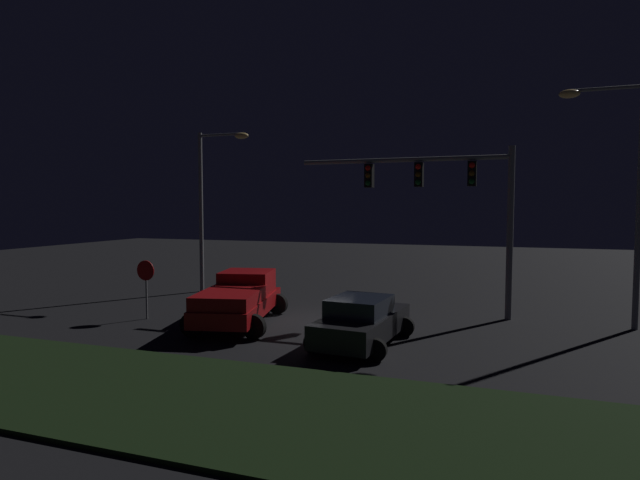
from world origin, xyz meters
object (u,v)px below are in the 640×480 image
at_px(car_sedan, 362,321).
at_px(street_lamp_right, 623,176).
at_px(pickup_truck, 240,296).
at_px(traffic_signal_gantry, 444,190).
at_px(street_lamp_left, 211,191).
at_px(stop_sign, 146,278).

xyz_separation_m(car_sedan, street_lamp_right, (7.90, 5.01, 4.56)).
relative_size(pickup_truck, street_lamp_right, 0.68).
xyz_separation_m(pickup_truck, car_sedan, (4.91, -1.40, -0.26)).
xyz_separation_m(traffic_signal_gantry, street_lamp_left, (-11.39, 1.81, 0.11)).
bearing_deg(pickup_truck, traffic_signal_gantry, -72.81).
bearing_deg(traffic_signal_gantry, pickup_truck, -150.30).
distance_m(pickup_truck, traffic_signal_gantry, 8.74).
xyz_separation_m(street_lamp_right, stop_sign, (-16.51, -4.13, -3.74)).
distance_m(street_lamp_right, stop_sign, 17.42).
xyz_separation_m(car_sedan, stop_sign, (-8.61, 0.88, 0.82)).
xyz_separation_m(pickup_truck, street_lamp_left, (-4.60, 5.68, 4.01)).
distance_m(traffic_signal_gantry, street_lamp_right, 6.04).
distance_m(car_sedan, traffic_signal_gantry, 6.97).
height_order(street_lamp_right, stop_sign, street_lamp_right).
bearing_deg(street_lamp_left, street_lamp_right, -6.77).
bearing_deg(stop_sign, street_lamp_right, 14.05).
xyz_separation_m(street_lamp_left, stop_sign, (0.90, -6.20, -3.44)).
distance_m(pickup_truck, stop_sign, 3.77).
bearing_deg(street_lamp_right, street_lamp_left, 173.23).
relative_size(traffic_signal_gantry, stop_sign, 3.73).
height_order(pickup_truck, stop_sign, stop_sign).
distance_m(traffic_signal_gantry, stop_sign, 11.85).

